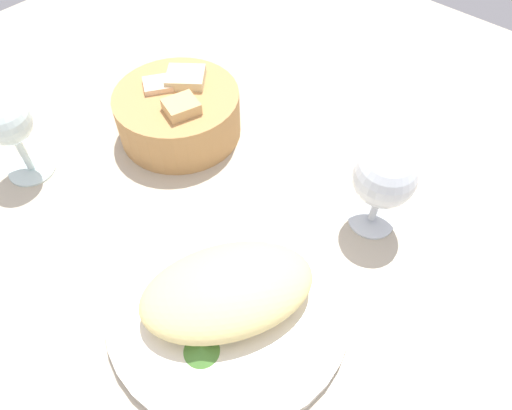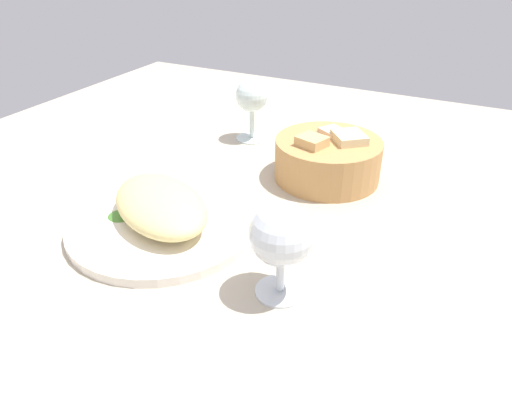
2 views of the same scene
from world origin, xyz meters
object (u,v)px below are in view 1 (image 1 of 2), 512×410
at_px(plate, 229,303).
at_px(wine_glass_far, 8,126).
at_px(bread_basket, 179,112).
at_px(wine_glass_near, 384,180).

distance_m(plate, wine_glass_far, 0.37).
bearing_deg(wine_glass_far, bread_basket, -26.31).
height_order(bread_basket, wine_glass_near, wine_glass_near).
bearing_deg(wine_glass_near, plate, 166.00).
relative_size(bread_basket, wine_glass_near, 1.47).
height_order(wine_glass_near, wine_glass_far, same).
xyz_separation_m(plate, bread_basket, (0.16, 0.26, 0.03)).
relative_size(wine_glass_near, wine_glass_far, 0.99).
bearing_deg(bread_basket, plate, -122.09).
height_order(plate, wine_glass_near, wine_glass_near).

